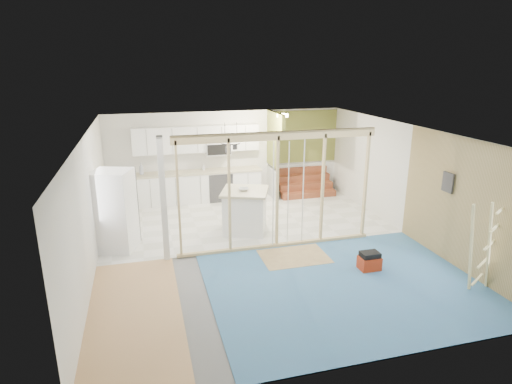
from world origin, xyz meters
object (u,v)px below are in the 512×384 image
object	(u,v)px
island	(245,211)
ladder	(483,247)
fridge	(115,211)
toolbox	(369,261)

from	to	relation	value
island	ladder	size ratio (longest dim) A/B	0.81
ladder	fridge	bearing A→B (deg)	125.49
island	toolbox	distance (m)	3.25
toolbox	ladder	bearing A→B (deg)	-41.35
fridge	island	size ratio (longest dim) A/B	1.30
toolbox	ladder	world-z (taller)	ladder
island	toolbox	xyz separation A→B (m)	(1.89, -2.62, -0.34)
fridge	island	bearing A→B (deg)	24.53
fridge	island	xyz separation A→B (m)	(2.94, 0.30, -0.37)
fridge	ladder	distance (m)	7.21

